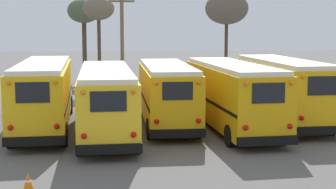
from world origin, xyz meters
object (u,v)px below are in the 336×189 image
at_px(utility_pole, 122,40).
at_px(bare_tree_1, 227,9).
at_px(school_bus_1, 106,98).
at_px(bare_tree_0, 99,10).
at_px(bare_tree_2, 84,13).
at_px(school_bus_2, 167,92).
at_px(traffic_cone, 28,182).
at_px(school_bus_3, 232,94).
at_px(school_bus_4, 282,88).
at_px(school_bus_0, 44,92).

height_order(utility_pole, bare_tree_1, bare_tree_1).
bearing_deg(utility_pole, school_bus_1, -94.46).
relative_size(bare_tree_0, bare_tree_1, 0.91).
distance_m(utility_pole, bare_tree_2, 10.13).
xyz_separation_m(school_bus_2, bare_tree_0, (-3.73, 15.11, 4.55)).
bearing_deg(school_bus_1, bare_tree_0, 92.40).
bearing_deg(school_bus_2, bare_tree_2, 104.08).
height_order(bare_tree_0, traffic_cone, bare_tree_0).
bearing_deg(school_bus_3, school_bus_1, -176.19).
distance_m(bare_tree_2, traffic_cone, 31.36).
bearing_deg(school_bus_1, traffic_cone, -104.99).
distance_m(school_bus_1, school_bus_3, 6.05).
xyz_separation_m(school_bus_4, traffic_cone, (-11.31, -10.29, -1.47)).
bearing_deg(school_bus_1, school_bus_4, 11.71).
bearing_deg(bare_tree_0, traffic_cone, -93.49).
bearing_deg(utility_pole, school_bus_2, -79.84).
bearing_deg(bare_tree_1, school_bus_4, -93.98).
distance_m(school_bus_0, school_bus_4, 12.08).
xyz_separation_m(bare_tree_0, bare_tree_2, (-1.43, 5.47, -0.06)).
relative_size(school_bus_1, bare_tree_1, 1.38).
xyz_separation_m(utility_pole, bare_tree_2, (-3.16, 9.39, 2.15)).
bearing_deg(bare_tree_2, school_bus_2, -75.92).
height_order(school_bus_2, traffic_cone, school_bus_2).
distance_m(school_bus_4, bare_tree_0, 18.49).
bearing_deg(bare_tree_2, school_bus_3, -69.59).
distance_m(school_bus_3, school_bus_4, 3.36).
bearing_deg(bare_tree_1, traffic_cone, -113.00).
xyz_separation_m(bare_tree_0, bare_tree_1, (11.13, 4.52, 0.29)).
distance_m(bare_tree_1, traffic_cone, 33.03).
height_order(school_bus_3, bare_tree_2, bare_tree_2).
xyz_separation_m(school_bus_2, school_bus_4, (6.04, 0.06, 0.11)).
bearing_deg(school_bus_0, school_bus_2, 2.13).
bearing_deg(traffic_cone, utility_pole, 81.33).
bearing_deg(school_bus_4, bare_tree_1, 86.02).
bearing_deg(traffic_cone, school_bus_0, 94.38).
xyz_separation_m(bare_tree_1, traffic_cone, (-12.68, -29.86, -6.20)).
distance_m(school_bus_2, bare_tree_1, 21.52).
relative_size(school_bus_3, bare_tree_1, 1.28).
height_order(school_bus_4, bare_tree_0, bare_tree_0).
height_order(school_bus_3, utility_pole, utility_pole).
bearing_deg(bare_tree_2, traffic_cone, -90.21).
distance_m(school_bus_0, traffic_cone, 10.15).
distance_m(school_bus_2, bare_tree_2, 21.68).
bearing_deg(school_bus_1, utility_pole, 85.54).
distance_m(bare_tree_0, bare_tree_1, 12.02).
bearing_deg(school_bus_3, school_bus_4, 26.04).
distance_m(school_bus_3, bare_tree_0, 18.41).
relative_size(school_bus_1, school_bus_4, 1.12).
distance_m(school_bus_4, traffic_cone, 15.37).
relative_size(school_bus_1, school_bus_2, 1.17).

